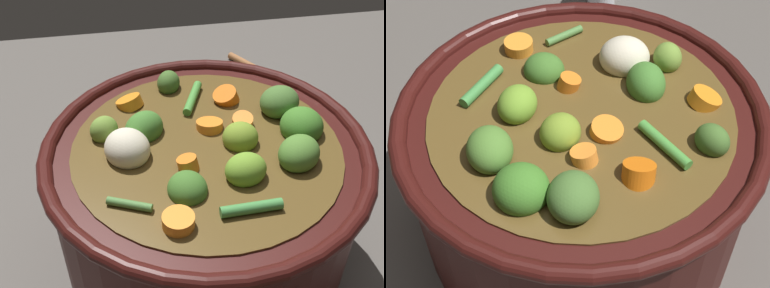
# 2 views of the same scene
# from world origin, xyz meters

# --- Properties ---
(ground_plane) EXTENTS (1.10, 1.10, 0.00)m
(ground_plane) POSITION_xyz_m (0.00, 0.00, 0.00)
(ground_plane) COLOR #514C47
(cooking_pot) EXTENTS (0.32, 0.32, 0.18)m
(cooking_pot) POSITION_xyz_m (-0.00, 0.00, 0.08)
(cooking_pot) COLOR #38110F
(cooking_pot) RESTS_ON ground_plane
(wooden_spoon) EXTENTS (0.19, 0.19, 0.01)m
(wooden_spoon) POSITION_xyz_m (-0.29, 0.11, 0.01)
(wooden_spoon) COLOR #9D6237
(wooden_spoon) RESTS_ON ground_plane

